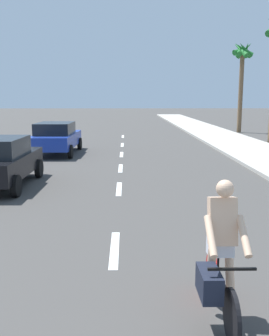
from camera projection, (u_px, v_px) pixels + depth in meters
The scene contains 12 objects.
ground_plane at pixel (122, 155), 19.22m from camera, with size 160.00×160.00×0.00m, color #423F3D.
sidewalk_strip at pixel (247, 148), 21.32m from camera, with size 3.60×80.00×0.14m, color #B2ADA3.
lane_stripe_2 at pixel (115, 249), 7.27m from camera, with size 0.16×1.80×0.01m, color white.
lane_stripe_3 at pixel (119, 189), 12.04m from camera, with size 0.16×1.80×0.01m, color white.
lane_stripe_4 at pixel (121, 168), 15.51m from camera, with size 0.16×1.80×0.01m, color white.
lane_stripe_5 at pixel (122, 154), 19.25m from camera, with size 0.16×1.80×0.01m, color white.
lane_stripe_6 at pixel (122, 145), 23.12m from camera, with size 0.16×1.80×0.01m, color white.
lane_stripe_7 at pixel (123, 136), 28.02m from camera, with size 0.16×1.80×0.01m, color white.
cyclist at pixel (219, 258), 4.83m from camera, with size 0.62×1.71×1.82m.
parked_car_black at pixel (1, 161), 12.22m from camera, with size 1.94×4.06×1.57m.
parked_car_blue at pixel (56, 137), 19.34m from camera, with size 2.16×4.54×1.57m.
palm_tree_distant at pixel (242, 61), 30.25m from camera, with size 1.73×1.84×7.20m.
Camera 1 is at (0.22, 0.97, 2.81)m, focal length 41.47 mm.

